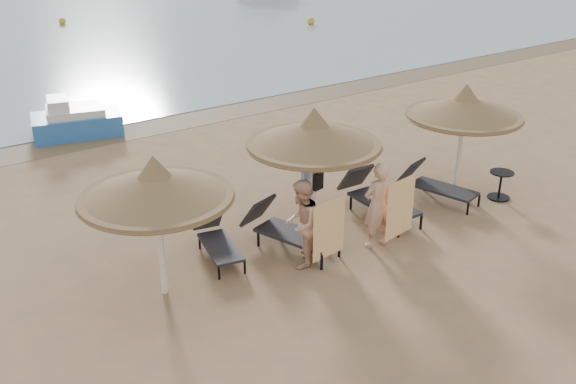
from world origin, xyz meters
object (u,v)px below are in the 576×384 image
palapa_right (464,107)px  lounger_near_right (375,196)px  person_right (378,199)px  pedal_boat (75,121)px  lounger_near_left (285,228)px  palapa_left (155,186)px  side_table (500,186)px  lounger_far_left (217,239)px  person_left (301,217)px  palapa_center (314,134)px  lounger_far_right (434,184)px

palapa_right → lounger_near_right: size_ratio=1.25×
person_right → lounger_near_right: bearing=-125.6°
pedal_boat → lounger_near_left: bearing=-69.6°
palapa_left → side_table: palapa_left is taller
palapa_left → lounger_near_right: palapa_left is taller
lounger_far_left → lounger_near_left: bearing=-9.9°
palapa_right → person_left: palapa_right is taller
palapa_left → lounger_far_left: bearing=24.5°
lounger_near_left → lounger_near_right: 2.39m
lounger_far_left → palapa_left: bearing=-143.8°
palapa_center → lounger_far_left: (-2.01, 0.29, -1.74)m
palapa_center → lounger_far_right: palapa_center is taller
lounger_near_left → person_right: (1.44, -0.98, 0.60)m
side_table → person_right: bearing=-179.4°
palapa_right → lounger_far_left: size_ratio=1.53×
lounger_far_right → person_right: 2.74m
palapa_right → lounger_near_left: 4.91m
lounger_near_left → pedal_boat: size_ratio=0.77×
side_table → palapa_left: bearing=174.1°
palapa_center → person_left: 1.70m
palapa_left → lounger_far_right: bearing=0.3°
palapa_right → lounger_far_right: 1.78m
lounger_near_right → lounger_far_right: 1.59m
person_left → person_right: size_ratio=0.96×
side_table → palapa_right: bearing=124.0°
lounger_far_left → lounger_far_right: bearing=5.2°
palapa_right → pedal_boat: 10.72m
side_table → lounger_near_left: bearing=169.6°
person_left → pedal_boat: (-0.96, 9.48, -0.54)m
palapa_left → lounger_far_left: (1.36, 0.62, -1.65)m
lounger_far_left → person_left: (1.08, -1.19, 0.63)m
lounger_near_right → pedal_boat: pedal_boat is taller
palapa_center → person_right: bearing=-61.5°
lounger_far_right → palapa_left: bearing=165.9°
palapa_left → lounger_near_left: size_ratio=1.22×
palapa_left → side_table: size_ratio=3.95×
lounger_near_right → lounger_far_right: (1.58, -0.20, -0.05)m
lounger_near_right → person_left: person_left is taller
lounger_near_left → pedal_boat: pedal_boat is taller
palapa_left → palapa_center: 3.39m
palapa_left → person_right: size_ratio=1.26×
side_table → pedal_boat: (-6.27, 9.71, 0.12)m
lounger_far_left → person_right: bearing=-17.2°
palapa_left → side_table: (7.75, -0.80, -1.68)m
side_table → person_left: person_left is taller
lounger_near_left → lounger_near_right: (2.39, 0.09, 0.01)m
lounger_far_left → side_table: bearing=-0.9°
person_right → palapa_right: bearing=-159.5°
lounger_near_left → lounger_far_right: bearing=-19.6°
lounger_near_right → person_right: size_ratio=1.03×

